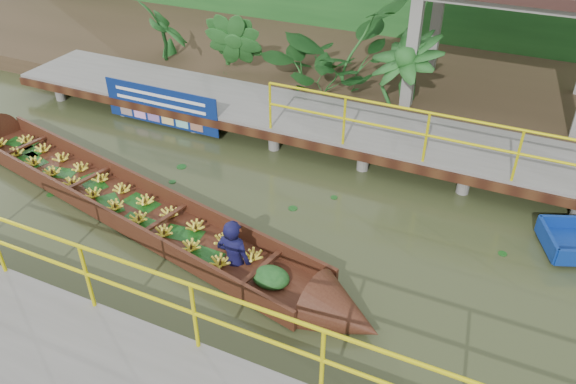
% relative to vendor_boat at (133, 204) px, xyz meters
% --- Properties ---
extents(ground, '(80.00, 80.00, 0.00)m').
position_rel_vendor_boat_xyz_m(ground, '(2.26, 0.48, -0.21)').
color(ground, '#2E371B').
rests_on(ground, ground).
extents(land_strip, '(30.00, 8.00, 0.45)m').
position_rel_vendor_boat_xyz_m(land_strip, '(2.26, 7.98, 0.02)').
color(land_strip, '#372B1B').
rests_on(land_strip, ground).
extents(far_dock, '(16.00, 2.06, 1.66)m').
position_rel_vendor_boat_xyz_m(far_dock, '(2.28, 3.91, 0.27)').
color(far_dock, slate).
rests_on(far_dock, ground).
extents(vendor_boat, '(10.49, 3.18, 2.06)m').
position_rel_vendor_boat_xyz_m(vendor_boat, '(0.00, 0.00, 0.00)').
color(vendor_boat, '#39180F').
rests_on(vendor_boat, ground).
extents(blue_banner, '(2.94, 0.04, 0.92)m').
position_rel_vendor_boat_xyz_m(blue_banner, '(-1.46, 2.96, 0.35)').
color(blue_banner, navy).
rests_on(blue_banner, ground).
extents(tropical_plants, '(14.44, 1.44, 1.79)m').
position_rel_vendor_boat_xyz_m(tropical_plants, '(3.07, 5.78, 1.14)').
color(tropical_plants, '#154418').
rests_on(tropical_plants, ground).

